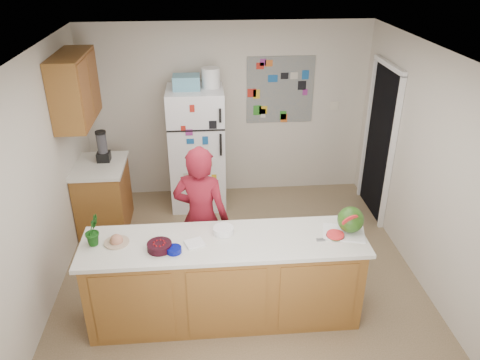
{
  "coord_description": "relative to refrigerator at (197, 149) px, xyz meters",
  "views": [
    {
      "loc": [
        -0.36,
        -4.14,
        3.41
      ],
      "look_at": [
        0.01,
        0.2,
        1.19
      ],
      "focal_mm": 35.0,
      "sensor_mm": 36.0,
      "label": 1
    }
  ],
  "objects": [
    {
      "name": "floor",
      "position": [
        0.45,
        -1.88,
        -0.86
      ],
      "size": [
        4.0,
        4.5,
        0.02
      ],
      "primitive_type": "cube",
      "color": "brown",
      "rests_on": "ground"
    },
    {
      "name": "wall_back",
      "position": [
        0.45,
        0.38,
        0.4
      ],
      "size": [
        4.0,
        0.02,
        2.5
      ],
      "primitive_type": "cube",
      "color": "beige",
      "rests_on": "ground"
    },
    {
      "name": "wall_left",
      "position": [
        -1.56,
        -1.88,
        0.4
      ],
      "size": [
        0.02,
        4.5,
        2.5
      ],
      "primitive_type": "cube",
      "color": "beige",
      "rests_on": "ground"
    },
    {
      "name": "wall_right",
      "position": [
        2.46,
        -1.88,
        0.4
      ],
      "size": [
        0.02,
        4.5,
        2.5
      ],
      "primitive_type": "cube",
      "color": "beige",
      "rests_on": "ground"
    },
    {
      "name": "ceiling",
      "position": [
        0.45,
        -1.88,
        1.66
      ],
      "size": [
        4.0,
        4.5,
        0.02
      ],
      "primitive_type": "cube",
      "color": "white",
      "rests_on": "wall_back"
    },
    {
      "name": "doorway",
      "position": [
        2.44,
        -0.43,
        0.17
      ],
      "size": [
        0.03,
        0.85,
        2.04
      ],
      "primitive_type": "cube",
      "color": "black",
      "rests_on": "ground"
    },
    {
      "name": "peninsula_base",
      "position": [
        0.25,
        -2.38,
        -0.41
      ],
      "size": [
        2.6,
        0.62,
        0.88
      ],
      "primitive_type": "cube",
      "color": "brown",
      "rests_on": "floor"
    },
    {
      "name": "peninsula_top",
      "position": [
        0.25,
        -2.38,
        0.05
      ],
      "size": [
        2.68,
        0.7,
        0.04
      ],
      "primitive_type": "cube",
      "color": "silver",
      "rests_on": "peninsula_base"
    },
    {
      "name": "side_counter_base",
      "position": [
        -1.24,
        -0.53,
        -0.42
      ],
      "size": [
        0.6,
        0.8,
        0.86
      ],
      "primitive_type": "cube",
      "color": "brown",
      "rests_on": "floor"
    },
    {
      "name": "side_counter_top",
      "position": [
        -1.24,
        -0.53,
        0.03
      ],
      "size": [
        0.64,
        0.84,
        0.04
      ],
      "primitive_type": "cube",
      "color": "silver",
      "rests_on": "side_counter_base"
    },
    {
      "name": "upper_cabinets",
      "position": [
        -1.37,
        -0.58,
        1.05
      ],
      "size": [
        0.35,
        1.0,
        0.8
      ],
      "primitive_type": "cube",
      "color": "brown",
      "rests_on": "wall_left"
    },
    {
      "name": "refrigerator",
      "position": [
        0.0,
        0.0,
        0.0
      ],
      "size": [
        0.75,
        0.7,
        1.7
      ],
      "primitive_type": "cube",
      "color": "silver",
      "rests_on": "floor"
    },
    {
      "name": "fridge_top_bin",
      "position": [
        -0.1,
        0.0,
        0.94
      ],
      "size": [
        0.35,
        0.28,
        0.18
      ],
      "primitive_type": "cube",
      "color": "#5999B2",
      "rests_on": "refrigerator"
    },
    {
      "name": "photo_collage",
      "position": [
        1.2,
        0.36,
        0.7
      ],
      "size": [
        0.95,
        0.01,
        0.95
      ],
      "primitive_type": "cube",
      "color": "slate",
      "rests_on": "wall_back"
    },
    {
      "name": "person",
      "position": [
        0.04,
        -1.79,
        -0.03
      ],
      "size": [
        0.68,
        0.54,
        1.63
      ],
      "primitive_type": "imported",
      "rotation": [
        0.0,
        0.0,
        2.86
      ],
      "color": "maroon",
      "rests_on": "floor"
    },
    {
      "name": "blender_appliance",
      "position": [
        -1.19,
        -0.42,
        0.24
      ],
      "size": [
        0.13,
        0.13,
        0.38
      ],
      "primitive_type": "cylinder",
      "color": "black",
      "rests_on": "side_counter_top"
    },
    {
      "name": "cutting_board",
      "position": [
        1.4,
        -2.36,
        0.08
      ],
      "size": [
        0.44,
        0.37,
        0.01
      ],
      "primitive_type": "cube",
      "rotation": [
        0.0,
        0.0,
        -0.24
      ],
      "color": "silver",
      "rests_on": "peninsula_top"
    },
    {
      "name": "watermelon",
      "position": [
        1.46,
        -2.34,
        0.21
      ],
      "size": [
        0.25,
        0.25,
        0.25
      ],
      "primitive_type": "sphere",
      "color": "#265A1A",
      "rests_on": "cutting_board"
    },
    {
      "name": "watermelon_slice",
      "position": [
        1.3,
        -2.41,
        0.09
      ],
      "size": [
        0.16,
        0.16,
        0.02
      ],
      "primitive_type": "cylinder",
      "color": "red",
      "rests_on": "cutting_board"
    },
    {
      "name": "cherry_bowl",
      "position": [
        -0.34,
        -2.48,
        0.11
      ],
      "size": [
        0.28,
        0.28,
        0.07
      ],
      "primitive_type": "cylinder",
      "rotation": [
        0.0,
        0.0,
        -0.31
      ],
      "color": "black",
      "rests_on": "peninsula_top"
    },
    {
      "name": "white_bowl",
      "position": [
        0.25,
        -2.25,
        0.1
      ],
      "size": [
        0.22,
        0.22,
        0.06
      ],
      "primitive_type": "cylinder",
      "rotation": [
        0.0,
        0.0,
        0.15
      ],
      "color": "white",
      "rests_on": "peninsula_top"
    },
    {
      "name": "cobalt_bowl",
      "position": [
        -0.21,
        -2.53,
        0.1
      ],
      "size": [
        0.14,
        0.14,
        0.05
      ],
      "primitive_type": "cylinder",
      "rotation": [
        0.0,
        0.0,
        -0.03
      ],
      "color": "#03096A",
      "rests_on": "peninsula_top"
    },
    {
      "name": "plate",
      "position": [
        -0.75,
        -2.34,
        0.08
      ],
      "size": [
        0.28,
        0.28,
        0.02
      ],
      "primitive_type": "cylinder",
      "rotation": [
        0.0,
        0.0,
        -0.25
      ],
      "color": "beige",
      "rests_on": "peninsula_top"
    },
    {
      "name": "paper_towel",
      "position": [
        -0.03,
        -2.42,
        0.08
      ],
      "size": [
        0.21,
        0.2,
        0.02
      ],
      "primitive_type": "cube",
      "rotation": [
        0.0,
        0.0,
        0.36
      ],
      "color": "silver",
      "rests_on": "peninsula_top"
    },
    {
      "name": "keys",
      "position": [
        1.15,
        -2.45,
        0.08
      ],
      "size": [
        0.08,
        0.04,
        0.01
      ],
      "primitive_type": "cube",
      "rotation": [
        0.0,
        0.0,
        0.01
      ],
      "color": "gray",
      "rests_on": "peninsula_top"
    },
    {
      "name": "potted_plant",
      "position": [
        -0.95,
        -2.33,
        0.22
      ],
      "size": [
        0.16,
        0.18,
        0.29
      ],
      "primitive_type": "imported",
      "rotation": [
        0.0,
        0.0,
        1.37
      ],
      "color": "#1F4613",
      "rests_on": "peninsula_top"
    }
  ]
}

